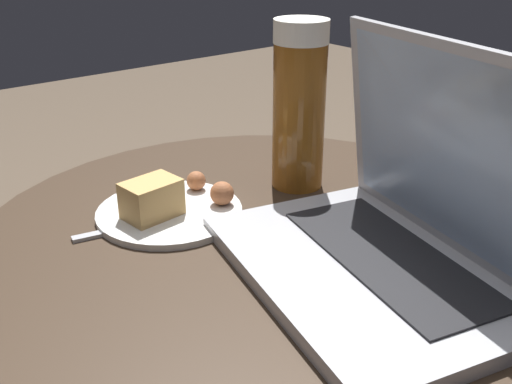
{
  "coord_description": "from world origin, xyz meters",
  "views": [
    {
      "loc": [
        0.52,
        -0.44,
        0.88
      ],
      "look_at": [
        0.02,
        -0.03,
        0.59
      ],
      "focal_mm": 42.0,
      "sensor_mm": 36.0,
      "label": 1
    }
  ],
  "objects": [
    {
      "name": "table",
      "position": [
        0.0,
        0.0,
        0.39
      ],
      "size": [
        0.75,
        0.75,
        0.52
      ],
      "color": "#9E9EA3",
      "rests_on": "ground_plane"
    },
    {
      "name": "laptop",
      "position": [
        0.16,
        0.05,
        0.57
      ],
      "size": [
        0.41,
        0.32,
        0.26
      ],
      "color": "#B2B2B7",
      "rests_on": "table"
    },
    {
      "name": "beer_glass",
      "position": [
        -0.09,
        0.13,
        0.64
      ],
      "size": [
        0.08,
        0.08,
        0.24
      ],
      "color": "brown",
      "rests_on": "table"
    },
    {
      "name": "snack_plate",
      "position": [
        -0.12,
        -0.07,
        0.53
      ],
      "size": [
        0.2,
        0.2,
        0.06
      ],
      "color": "silver",
      "rests_on": "table"
    },
    {
      "name": "fork",
      "position": [
        -0.11,
        -0.1,
        0.52
      ],
      "size": [
        0.06,
        0.19,
        0.0
      ],
      "color": "#B2B2B7",
      "rests_on": "table"
    }
  ]
}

